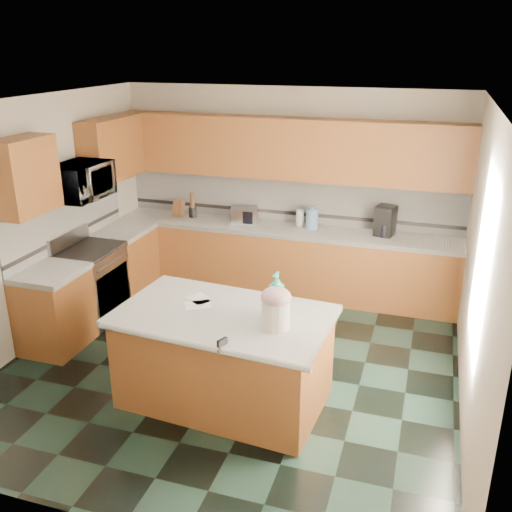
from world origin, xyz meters
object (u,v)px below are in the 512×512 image
(toaster_oven, at_px, (244,215))
(coffee_maker, at_px, (385,221))
(soap_bottle_island, at_px, (277,295))
(knife_block, at_px, (179,208))
(island_top, at_px, (223,316))
(island_base, at_px, (224,360))
(treat_jar, at_px, (276,314))

(toaster_oven, xyz_separation_m, coffee_maker, (1.87, 0.03, 0.09))
(toaster_oven, bearing_deg, coffee_maker, -15.66)
(soap_bottle_island, relative_size, knife_block, 1.80)
(island_top, height_order, knife_block, knife_block)
(island_base, bearing_deg, coffee_maker, 71.27)
(treat_jar, distance_m, soap_bottle_island, 0.23)
(island_base, xyz_separation_m, island_top, (0.00, 0.00, 0.46))
(island_top, bearing_deg, coffee_maker, 71.27)
(island_base, distance_m, coffee_maker, 3.03)
(island_top, height_order, treat_jar, treat_jar)
(soap_bottle_island, bearing_deg, coffee_maker, 83.54)
(island_top, bearing_deg, treat_jar, -9.18)
(coffee_maker, bearing_deg, toaster_oven, -165.62)
(knife_block, bearing_deg, island_top, -50.49)
(treat_jar, xyz_separation_m, coffee_maker, (0.63, 2.84, 0.06))
(soap_bottle_island, height_order, knife_block, soap_bottle_island)
(island_base, bearing_deg, toaster_oven, 109.36)
(treat_jar, bearing_deg, coffee_maker, 62.60)
(knife_block, distance_m, coffee_maker, 2.85)
(soap_bottle_island, xyz_separation_m, coffee_maker, (0.69, 2.63, -0.02))
(island_base, distance_m, treat_jar, 0.82)
(treat_jar, bearing_deg, island_top, 151.50)
(knife_block, xyz_separation_m, coffee_maker, (2.85, 0.03, 0.07))
(coffee_maker, bearing_deg, island_top, -99.79)
(soap_bottle_island, height_order, coffee_maker, soap_bottle_island)
(soap_bottle_island, bearing_deg, island_base, -162.35)
(treat_jar, height_order, toaster_oven, treat_jar)
(treat_jar, xyz_separation_m, knife_block, (-2.21, 2.81, -0.01))
(island_base, bearing_deg, treat_jar, -9.18)
(treat_jar, relative_size, toaster_oven, 0.71)
(island_base, relative_size, treat_jar, 7.28)
(island_top, distance_m, treat_jar, 0.57)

